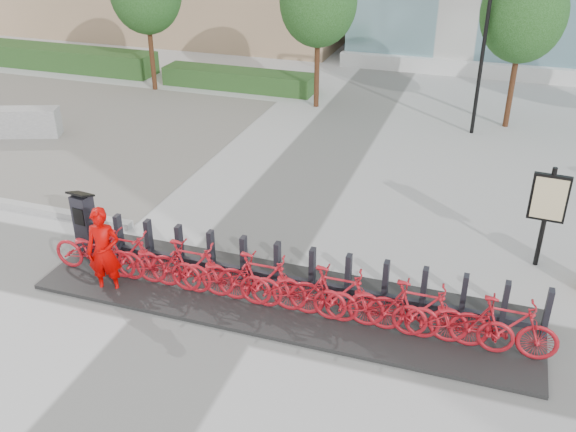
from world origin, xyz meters
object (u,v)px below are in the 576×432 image
(jersey_barrier, at_px, (21,122))
(kiosk, at_px, (85,223))
(bike_0, at_px, (94,251))
(map_sign, at_px, (548,202))
(worker_red, at_px, (104,252))

(jersey_barrier, bearing_deg, kiosk, -62.37)
(bike_0, distance_m, kiosk, 0.89)
(kiosk, relative_size, jersey_barrier, 0.63)
(bike_0, xyz_separation_m, map_sign, (8.52, 3.31, 0.90))
(bike_0, xyz_separation_m, kiosk, (-0.61, 0.62, 0.22))
(jersey_barrier, bearing_deg, map_sign, -31.10)
(bike_0, xyz_separation_m, worker_red, (0.56, -0.45, 0.34))
(jersey_barrier, distance_m, map_sign, 15.65)
(kiosk, bearing_deg, jersey_barrier, 145.26)
(jersey_barrier, xyz_separation_m, map_sign, (15.34, -2.89, 1.02))
(worker_red, xyz_separation_m, jersey_barrier, (-7.39, 6.64, -0.46))
(kiosk, height_order, jersey_barrier, kiosk)
(map_sign, bearing_deg, kiosk, -159.81)
(kiosk, bearing_deg, worker_red, -35.06)
(bike_0, distance_m, worker_red, 0.79)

